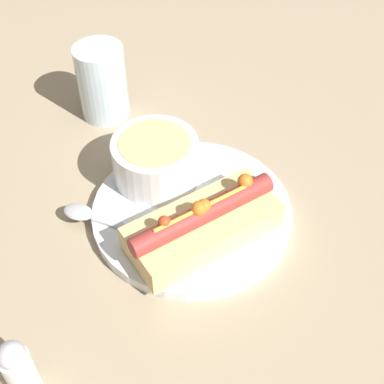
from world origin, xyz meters
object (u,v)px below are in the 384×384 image
object	(u,v)px
soup_bowl	(155,158)
salt_shaker	(18,368)
spoon	(100,219)
drinking_glass	(102,82)
hot_dog	(203,224)

from	to	relation	value
soup_bowl	salt_shaker	distance (m)	0.29
spoon	drinking_glass	xyz separation A→B (m)	(0.01, 0.22, 0.04)
hot_dog	drinking_glass	xyz separation A→B (m)	(-0.10, 0.26, 0.02)
soup_bowl	spoon	size ratio (longest dim) A/B	0.70
soup_bowl	spoon	bearing A→B (deg)	-138.10
spoon	drinking_glass	world-z (taller)	drinking_glass
spoon	salt_shaker	distance (m)	0.20
hot_dog	soup_bowl	world-z (taller)	hot_dog
hot_dog	salt_shaker	size ratio (longest dim) A/B	2.49
drinking_glass	soup_bowl	bearing A→B (deg)	-69.19
spoon	drinking_glass	distance (m)	0.23
drinking_glass	salt_shaker	size ratio (longest dim) A/B	1.44
drinking_glass	salt_shaker	distance (m)	0.42
soup_bowl	drinking_glass	xyz separation A→B (m)	(-0.06, 0.16, 0.01)
soup_bowl	drinking_glass	distance (m)	0.17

